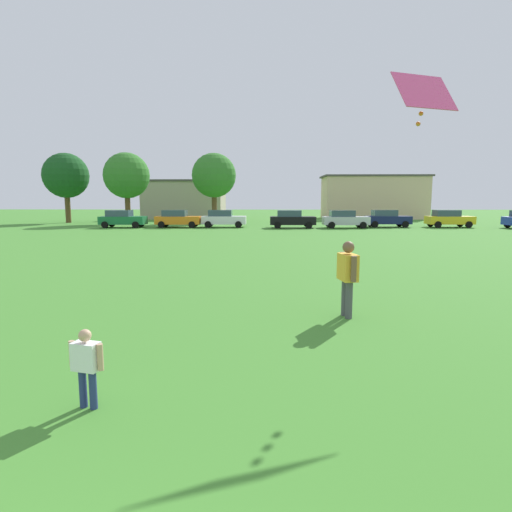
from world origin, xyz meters
The scene contains 16 objects.
ground_plane centered at (0.00, 30.00, 0.00)m, with size 160.00×160.00×0.00m, color #42842D.
child_kite_flyer centered at (-0.53, 4.71, 0.63)m, with size 0.49×0.28×1.07m.
adult_bystander centered at (3.70, 9.07, 1.05)m, with size 0.42×0.83×1.78m.
kite centered at (5.26, 9.16, 5.02)m, with size 1.49×1.04×1.17m.
parked_car_green_0 centered at (-12.06, 39.53, 0.86)m, with size 4.30×2.02×1.68m.
parked_car_orange_1 centered at (-6.76, 39.87, 0.86)m, with size 4.30×2.02×1.68m.
parked_car_white_2 centered at (-2.35, 40.25, 0.86)m, with size 4.30×2.02×1.68m.
parked_car_black_3 centered at (4.31, 39.35, 0.86)m, with size 4.30×2.02×1.68m.
parked_car_silver_4 centered at (9.36, 39.39, 0.86)m, with size 4.30×2.02×1.68m.
parked_car_navy_5 centered at (13.73, 40.78, 0.86)m, with size 4.30×2.02×1.68m.
parked_car_yellow_6 centered at (19.67, 40.57, 0.86)m, with size 4.30×2.02×1.68m.
tree_far_left centered at (-21.20, 47.63, 5.39)m, with size 5.12×5.12×7.98m.
tree_center centered at (-13.63, 46.03, 5.30)m, with size 5.04×5.04×7.85m.
tree_far_right centered at (-4.29, 49.13, 5.47)m, with size 5.20×5.20×8.10m.
house_left centered at (-9.67, 59.13, 2.68)m, with size 11.31×7.84×5.34m.
house_right centered at (17.01, 59.13, 3.01)m, with size 14.42×6.57×6.00m.
Camera 1 is at (1.80, -0.39, 2.73)m, focal length 29.13 mm.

